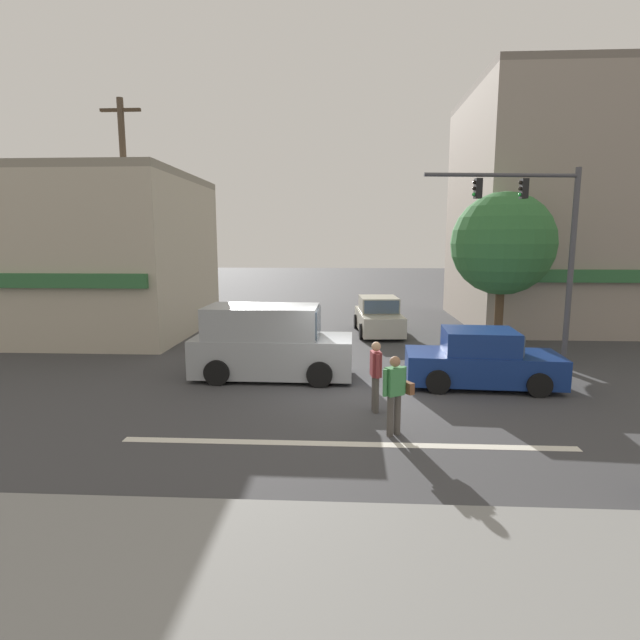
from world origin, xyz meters
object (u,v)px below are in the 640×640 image
object	(u,v)px
traffic_light_mast	(543,234)
van_crossing_center	(270,344)
pedestrian_mid_crossing	(376,372)
utility_pole_near_left	(127,224)
sedan_approaching_near	(378,317)
pedestrian_far_side	(395,390)
street_tree	(503,244)
sedan_parked_curbside	(481,361)

from	to	relation	value
traffic_light_mast	van_crossing_center	distance (m)	9.16
pedestrian_mid_crossing	utility_pole_near_left	bearing A→B (deg)	143.74
sedan_approaching_near	pedestrian_far_side	distance (m)	11.47
street_tree	sedan_parked_curbside	xyz separation A→B (m)	(-1.97, -5.19, -3.13)
traffic_light_mast	sedan_parked_curbside	world-z (taller)	traffic_light_mast
van_crossing_center	sedan_approaching_near	bearing A→B (deg)	63.36
street_tree	sedan_approaching_near	size ratio (longest dim) A/B	1.36
street_tree	pedestrian_mid_crossing	bearing A→B (deg)	-123.94
utility_pole_near_left	sedan_parked_curbside	xyz separation A→B (m)	(11.46, -3.96, -3.82)
van_crossing_center	street_tree	bearing A→B (deg)	30.12
pedestrian_mid_crossing	traffic_light_mast	bearing A→B (deg)	41.67
sedan_parked_curbside	pedestrian_mid_crossing	xyz separation A→B (m)	(-3.02, -2.23, 0.24)
traffic_light_mast	street_tree	bearing A→B (deg)	99.58
traffic_light_mast	van_crossing_center	bearing A→B (deg)	-166.49
street_tree	utility_pole_near_left	xyz separation A→B (m)	(-13.43, -1.23, 0.69)
utility_pole_near_left	traffic_light_mast	xyz separation A→B (m)	(13.87, -1.36, -0.36)
van_crossing_center	pedestrian_far_side	size ratio (longest dim) A/B	2.77
pedestrian_far_side	sedan_approaching_near	bearing A→B (deg)	88.12
traffic_light_mast	pedestrian_far_side	bearing A→B (deg)	-129.24
street_tree	sedan_approaching_near	world-z (taller)	street_tree
street_tree	van_crossing_center	bearing A→B (deg)	-149.88
street_tree	sedan_parked_curbside	distance (m)	6.37
traffic_light_mast	pedestrian_far_side	distance (m)	8.70
street_tree	pedestrian_far_side	xyz separation A→B (m)	(-4.67, -8.84, -2.89)
sedan_parked_curbside	pedestrian_mid_crossing	world-z (taller)	pedestrian_mid_crossing
utility_pole_near_left	pedestrian_mid_crossing	bearing A→B (deg)	-36.26
sedan_parked_curbside	pedestrian_mid_crossing	size ratio (longest dim) A/B	2.52
sedan_approaching_near	street_tree	bearing A→B (deg)	-31.37
van_crossing_center	pedestrian_mid_crossing	size ratio (longest dim) A/B	2.77
traffic_light_mast	sedan_approaching_near	bearing A→B (deg)	132.28
van_crossing_center	sedan_approaching_near	xyz separation A→B (m)	(3.62, 7.21, -0.29)
van_crossing_center	pedestrian_mid_crossing	world-z (taller)	van_crossing_center
pedestrian_far_side	street_tree	bearing A→B (deg)	62.14
sedan_approaching_near	pedestrian_mid_crossing	xyz separation A→B (m)	(-0.70, -10.04, 0.24)
traffic_light_mast	pedestrian_mid_crossing	distance (m)	7.95
street_tree	sedan_approaching_near	distance (m)	5.93
sedan_approaching_near	pedestrian_mid_crossing	bearing A→B (deg)	-93.97
pedestrian_mid_crossing	street_tree	bearing A→B (deg)	56.06
sedan_parked_curbside	sedan_approaching_near	world-z (taller)	same
sedan_approaching_near	utility_pole_near_left	bearing A→B (deg)	-157.15
traffic_light_mast	sedan_parked_curbside	bearing A→B (deg)	-132.77
utility_pole_near_left	traffic_light_mast	size ratio (longest dim) A/B	1.41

